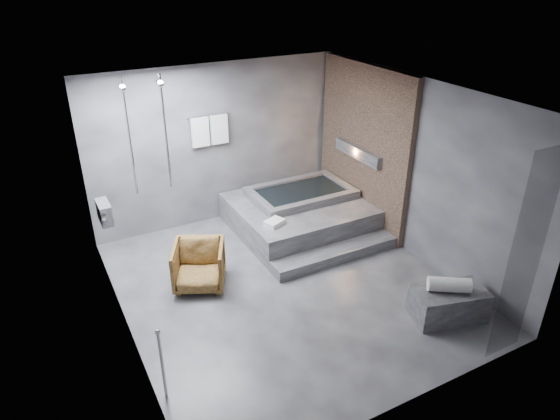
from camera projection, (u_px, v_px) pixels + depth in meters
room at (303, 166)px, 6.90m from camera, size 5.00×5.04×2.82m
tub_deck at (299, 215)px, 8.79m from camera, size 2.20×2.00×0.50m
tub_step at (336, 254)px, 7.94m from camera, size 2.20×0.36×0.18m
concrete_bench at (448, 303)px, 6.60m from camera, size 1.05×0.75×0.43m
driftwood_chair at (199, 266)px, 7.20m from camera, size 0.96×0.97×0.67m
rolled_towel at (449, 285)px, 6.45m from camera, size 0.56×0.46×0.19m
deck_towel at (274, 222)px, 7.93m from camera, size 0.36×0.32×0.08m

